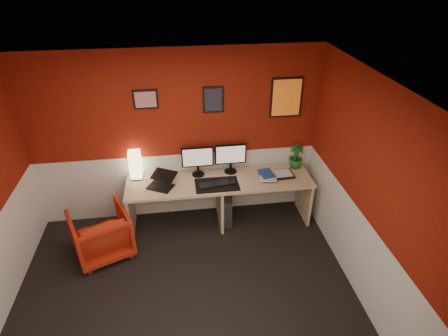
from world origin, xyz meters
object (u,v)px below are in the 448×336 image
Objects in this scene: laptop at (160,180)px; monitor_left at (198,157)px; armchair at (101,233)px; monitor_right at (231,154)px; potted_plant at (296,157)px; zen_tray at (281,175)px; pc_tower at (225,207)px; desk at (220,202)px; shoji_lamp at (136,166)px.

monitor_left is at bearing 54.15° from laptop.
monitor_right is at bearing 176.81° from armchair.
potted_plant is at bearing -0.35° from monitor_right.
laptop is 0.62m from monitor_left.
pc_tower is (-0.80, 0.04, -0.52)m from zen_tray.
desk is 7.28× the size of potted_plant.
shoji_lamp reaches higher than desk.
shoji_lamp is 2.30m from potted_plant.
zen_tray is (0.70, -0.20, -0.28)m from monitor_right.
armchair is at bearing -156.84° from pc_tower.
laptop is 0.92× the size of potted_plant.
laptop is 0.57× the size of monitor_left.
laptop is at bearing -154.72° from monitor_left.
potted_plant is at bearing 170.21° from armchair.
zen_tray is 0.95m from pc_tower.
monitor_right is 1.62× the size of potted_plant.
laptop is at bearing -175.97° from desk.
monitor_left is 1.29× the size of pc_tower.
shoji_lamp is 0.56× the size of armchair.
shoji_lamp is 1.34m from monitor_right.
zen_tray reaches higher than desk.
shoji_lamp is at bearing 179.22° from monitor_right.
monitor_left is at bearing 145.77° from desk.
pc_tower is 0.63× the size of armchair.
shoji_lamp is 0.89× the size of pc_tower.
desk is 1.30m from shoji_lamp.
zen_tray is at bearing 31.19° from laptop.
shoji_lamp is 1.12× the size of potted_plant.
laptop is (-0.82, -0.06, 0.47)m from desk.
shoji_lamp reaches higher than pc_tower.
pc_tower is at bearing 173.06° from armchair.
monitor_left is 1.62× the size of potted_plant.
monitor_right is at bearing 43.95° from laptop.
monitor_right reaches higher than laptop.
potted_plant reaches higher than armchair.
monitor_right reaches higher than desk.
shoji_lamp is 1.21× the size of laptop.
potted_plant is (0.27, 0.20, 0.16)m from zen_tray.
pc_tower is at bearing 32.53° from desk.
laptop is at bearing -178.03° from armchair.
laptop is 0.94× the size of zen_tray.
pc_tower is (0.08, 0.05, -0.14)m from desk.
desk is 4.48× the size of monitor_left.
monitor_left is at bearing -177.69° from monitor_right.
monitor_right reaches higher than potted_plant.
monitor_left reaches higher than desk.
zen_tray is at bearing 0.73° from desk.
zen_tray is 0.78× the size of pc_tower.
shoji_lamp is at bearing 179.40° from potted_plant.
shoji_lamp is at bearing -148.39° from armchair.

